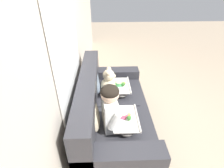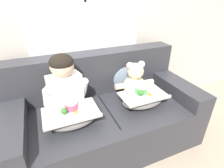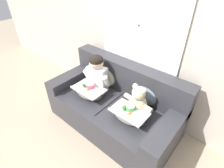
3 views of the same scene
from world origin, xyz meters
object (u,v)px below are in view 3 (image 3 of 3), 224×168
object	(u,v)px
lap_tray_child	(89,91)
lap_tray_teddy	(129,114)
throw_pillow_behind_child	(106,73)
child_figure	(97,72)
couch	(115,106)
throw_pillow_behind_teddy	(146,92)
teddy_bear	(138,101)

from	to	relation	value
lap_tray_child	lap_tray_teddy	world-z (taller)	lap_tray_teddy
throw_pillow_behind_child	lap_tray_child	world-z (taller)	throw_pillow_behind_child
throw_pillow_behind_child	child_figure	world-z (taller)	child_figure
couch	lap_tray_teddy	size ratio (longest dim) A/B	4.13
couch	throw_pillow_behind_child	bearing A→B (deg)	150.33
couch	child_figure	bearing A→B (deg)	178.53
throw_pillow_behind_teddy	teddy_bear	distance (m)	0.20
couch	child_figure	world-z (taller)	child_figure
child_figure	lap_tray_teddy	distance (m)	0.78
lap_tray_child	couch	bearing A→B (deg)	25.48
lap_tray_teddy	couch	bearing A→B (deg)	154.43
throw_pillow_behind_teddy	teddy_bear	bearing A→B (deg)	-90.17
throw_pillow_behind_teddy	child_figure	xyz separation A→B (m)	(-0.72, -0.19, 0.12)
throw_pillow_behind_child	teddy_bear	xyz separation A→B (m)	(0.72, -0.20, -0.02)
throw_pillow_behind_child	throw_pillow_behind_teddy	size ratio (longest dim) A/B	1.09
throw_pillow_behind_child	lap_tray_teddy	world-z (taller)	throw_pillow_behind_child
throw_pillow_behind_teddy	lap_tray_child	world-z (taller)	throw_pillow_behind_teddy
couch	throw_pillow_behind_child	xyz separation A→B (m)	(-0.36, 0.20, 0.32)
teddy_bear	throw_pillow_behind_teddy	bearing A→B (deg)	89.83
couch	child_figure	distance (m)	0.57
lap_tray_child	lap_tray_teddy	xyz separation A→B (m)	(0.72, 0.00, 0.00)
throw_pillow_behind_child	lap_tray_child	size ratio (longest dim) A/B	0.92
couch	teddy_bear	world-z (taller)	couch
child_figure	lap_tray_child	bearing A→B (deg)	-90.06
lap_tray_teddy	lap_tray_child	bearing A→B (deg)	-179.99
child_figure	teddy_bear	bearing A→B (deg)	-0.36
throw_pillow_behind_teddy	teddy_bear	world-z (taller)	teddy_bear
throw_pillow_behind_teddy	child_figure	distance (m)	0.75
teddy_bear	lap_tray_child	size ratio (longest dim) A/B	0.94
lap_tray_teddy	throw_pillow_behind_teddy	bearing A→B (deg)	89.77
couch	throw_pillow_behind_child	distance (m)	0.52
throw_pillow_behind_child	teddy_bear	bearing A→B (deg)	-15.57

